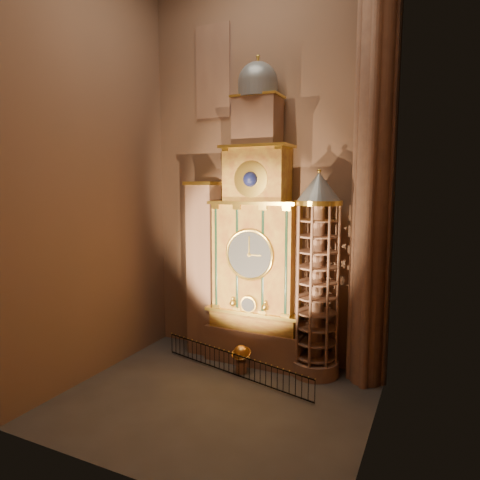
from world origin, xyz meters
The scene contains 11 objects.
floor centered at (0.00, 0.00, 0.00)m, with size 14.00×14.00×0.00m, color #383330.
wall_back centered at (0.00, 6.00, 11.00)m, with size 22.00×22.00×0.00m, color #845E47.
wall_left centered at (-7.00, 0.00, 11.00)m, with size 22.00×22.00×0.00m, color #845E47.
wall_right centered at (7.00, 0.00, 11.00)m, with size 22.00×22.00×0.00m, color #845E47.
astronomical_clock centered at (0.00, 4.96, 6.68)m, with size 5.60×2.41×16.70m.
portrait_tower centered at (-3.40, 4.98, 5.15)m, with size 1.80×1.60×10.20m.
stair_turret centered at (3.50, 4.70, 5.27)m, with size 2.50×2.50×10.80m.
gothic_pier centered at (6.10, 5.00, 11.00)m, with size 2.04×2.04×22.00m.
stained_glass_window centered at (-3.20, 5.92, 16.50)m, with size 2.20×0.14×5.20m.
celestial_globe centered at (-0.11, 3.16, 0.91)m, with size 1.07×1.02×1.52m.
iron_railing centered at (-0.30, 2.65, 0.63)m, with size 9.37×2.36×1.15m.
Camera 1 is at (9.13, -16.64, 9.95)m, focal length 32.00 mm.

